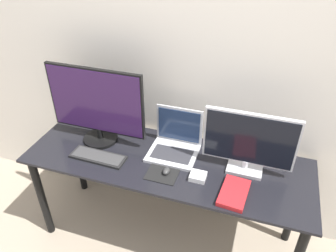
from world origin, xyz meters
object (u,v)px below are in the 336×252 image
object	(u,v)px
mouse	(166,171)
power_brick	(198,176)
monitor_right	(249,143)
laptop	(175,142)
keyboard	(98,157)
book	(234,193)
monitor_left	(96,106)

from	to	relation	value
mouse	power_brick	xyz separation A→B (m)	(0.19, 0.02, -0.00)
monitor_right	laptop	bearing A→B (deg)	173.47
monitor_right	mouse	size ratio (longest dim) A/B	8.47
keyboard	mouse	xyz separation A→B (m)	(0.45, -0.00, 0.01)
mouse	power_brick	world-z (taller)	mouse
keyboard	book	size ratio (longest dim) A/B	1.44
monitor_right	keyboard	distance (m)	0.92
mouse	book	distance (m)	0.41
monitor_left	mouse	bearing A→B (deg)	-19.18
monitor_right	laptop	world-z (taller)	monitor_right
keyboard	power_brick	xyz separation A→B (m)	(0.64, 0.01, 0.01)
book	keyboard	bearing A→B (deg)	176.79
monitor_left	mouse	xyz separation A→B (m)	(0.53, -0.18, -0.24)
laptop	power_brick	size ratio (longest dim) A/B	3.30
laptop	book	bearing A→B (deg)	-33.59
mouse	book	size ratio (longest dim) A/B	0.25
mouse	book	bearing A→B (deg)	-6.35
book	mouse	bearing A→B (deg)	173.65
keyboard	power_brick	bearing A→B (deg)	1.31
laptop	mouse	world-z (taller)	laptop
monitor_left	laptop	xyz separation A→B (m)	(0.51, 0.05, -0.20)
mouse	power_brick	distance (m)	0.19
monitor_right	book	size ratio (longest dim) A/B	2.12
mouse	power_brick	size ratio (longest dim) A/B	0.67
book	power_brick	xyz separation A→B (m)	(-0.22, 0.06, 0.00)
monitor_left	laptop	world-z (taller)	monitor_left
monitor_left	keyboard	bearing A→B (deg)	-67.13
laptop	keyboard	size ratio (longest dim) A/B	0.86
monitor_right	keyboard	world-z (taller)	monitor_right
keyboard	monitor_right	bearing A→B (deg)	11.54
book	power_brick	distance (m)	0.23
monitor_right	keyboard	bearing A→B (deg)	-168.46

